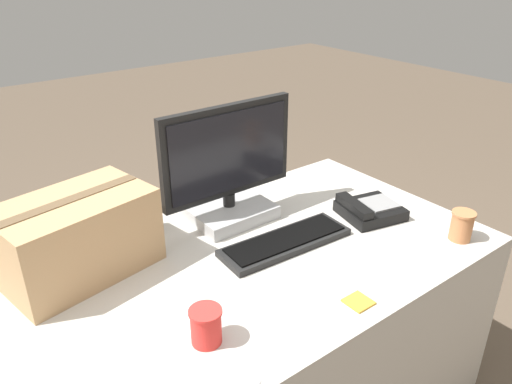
# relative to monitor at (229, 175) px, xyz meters

# --- Properties ---
(office_desk) EXTENTS (1.80, 0.90, 0.73)m
(office_desk) POSITION_rel_monitor_xyz_m (-0.21, -0.27, -0.54)
(office_desk) COLOR beige
(office_desk) RESTS_ON ground_plane
(monitor) EXTENTS (0.52, 0.24, 0.43)m
(monitor) POSITION_rel_monitor_xyz_m (0.00, 0.00, 0.00)
(monitor) COLOR #B7B7B7
(monitor) RESTS_ON office_desk
(keyboard) EXTENTS (0.46, 0.17, 0.03)m
(keyboard) POSITION_rel_monitor_xyz_m (0.04, -0.27, -0.16)
(keyboard) COLOR black
(keyboard) RESTS_ON office_desk
(desk_phone) EXTENTS (0.24, 0.23, 0.07)m
(desk_phone) POSITION_rel_monitor_xyz_m (0.41, -0.31, -0.14)
(desk_phone) COLOR black
(desk_phone) RESTS_ON office_desk
(paper_cup_left) EXTENTS (0.08, 0.08, 0.10)m
(paper_cup_left) POSITION_rel_monitor_xyz_m (-0.41, -0.50, -0.12)
(paper_cup_left) COLOR red
(paper_cup_left) RESTS_ON office_desk
(paper_cup_right) EXTENTS (0.08, 0.08, 0.10)m
(paper_cup_right) POSITION_rel_monitor_xyz_m (0.53, -0.60, -0.12)
(paper_cup_right) COLOR #BC7547
(paper_cup_right) RESTS_ON office_desk
(spoon) EXTENTS (0.15, 0.08, 0.00)m
(spoon) POSITION_rel_monitor_xyz_m (-0.43, -0.66, -0.17)
(spoon) COLOR silver
(spoon) RESTS_ON office_desk
(cardboard_box) EXTENTS (0.48, 0.34, 0.25)m
(cardboard_box) POSITION_rel_monitor_xyz_m (-0.55, -0.01, -0.05)
(cardboard_box) COLOR tan
(cardboard_box) RESTS_ON office_desk
(sticky_note_pad) EXTENTS (0.07, 0.07, 0.01)m
(sticky_note_pad) POSITION_rel_monitor_xyz_m (0.01, -0.63, -0.17)
(sticky_note_pad) COLOR gold
(sticky_note_pad) RESTS_ON office_desk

